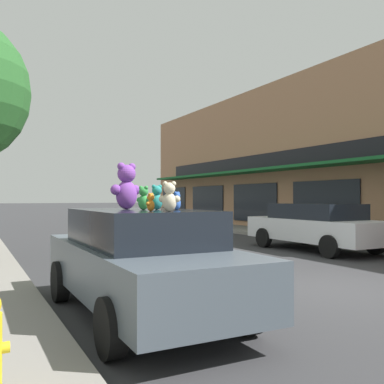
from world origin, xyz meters
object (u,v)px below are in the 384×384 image
Objects in this scene: teddy_bear_green at (144,198)px; teddy_bear_giant at (126,187)px; teddy_bear_teal at (157,198)px; parked_car_far_center at (316,225)px; teddy_bear_blue at (177,201)px; plush_art_car at (140,259)px; teddy_bear_orange at (151,203)px; teddy_bear_cream at (169,197)px.

teddy_bear_giant is at bearing -18.72° from teddy_bear_green.
teddy_bear_teal is 8.66m from parked_car_far_center.
teddy_bear_blue is at bearing -146.23° from parked_car_far_center.
teddy_bear_orange is at bearing -101.55° from plush_art_car.
teddy_bear_orange is (-0.16, -0.77, 0.81)m from plush_art_car.
plush_art_car is at bearing -31.20° from teddy_bear_teal.
parked_car_far_center is at bearing 30.46° from plush_art_car.
plush_art_car is at bearing -149.45° from parked_car_far_center.
teddy_bear_giant reaches higher than parked_car_far_center.
teddy_bear_giant reaches higher than teddy_bear_teal.
teddy_bear_giant is at bearing -58.92° from teddy_bear_teal.
teddy_bear_blue is 0.30m from teddy_bear_teal.
teddy_bear_teal is at bearing -160.13° from teddy_bear_orange.
teddy_bear_cream reaches higher than teddy_bear_blue.
teddy_bear_blue is 0.75m from teddy_bear_cream.
teddy_bear_cream is at bearing 152.14° from teddy_bear_green.
teddy_bear_blue is 0.76× the size of teddy_bear_green.
teddy_bear_green is (-0.43, 0.16, 0.04)m from teddy_bear_blue.
parked_car_far_center is at bearing -178.75° from teddy_bear_blue.
teddy_bear_giant reaches higher than teddy_bear_cream.
teddy_bear_cream reaches higher than teddy_bear_green.
teddy_bear_blue is at bearing 177.03° from teddy_bear_orange.
teddy_bear_orange is at bearing 136.67° from teddy_bear_green.
teddy_bear_green is 0.79m from teddy_bear_cream.
teddy_bear_orange is at bearing 71.12° from teddy_bear_giant.
teddy_bear_giant is at bearing -50.34° from teddy_bear_cream.
teddy_bear_green is at bearing -53.03° from teddy_bear_blue.
teddy_bear_giant is 8.74m from parked_car_far_center.
teddy_bear_blue is 0.69× the size of teddy_bear_cream.
teddy_bear_green reaches higher than teddy_bear_orange.
teddy_bear_cream is (0.12, -1.26, -0.15)m from teddy_bear_giant.
teddy_bear_giant is 1.27m from teddy_bear_cream.
parked_car_far_center is (7.63, 4.13, -1.03)m from teddy_bear_giant.
teddy_bear_giant is 0.50m from teddy_bear_green.
plush_art_car is 0.88m from teddy_bear_green.
teddy_bear_green is at bearing -53.74° from teddy_bear_cream.
plush_art_car is 8.74m from parked_car_far_center.
teddy_bear_cream is at bearing -144.35° from parked_car_far_center.
teddy_bear_giant is (-0.10, 0.31, 1.03)m from plush_art_car.
teddy_bear_orange is at bearing 6.23° from teddy_bear_blue.
plush_art_car is 11.99× the size of teddy_bear_cream.
teddy_bear_teal is at bearing -25.33° from plush_art_car.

